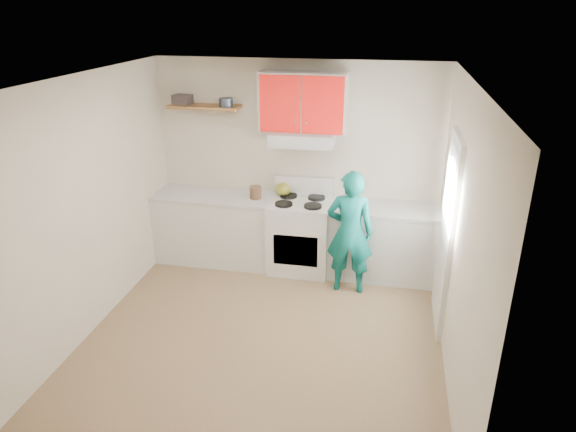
% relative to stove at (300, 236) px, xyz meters
% --- Properties ---
extents(floor, '(3.80, 3.80, 0.00)m').
position_rel_stove_xyz_m(floor, '(-0.10, -1.57, -0.46)').
color(floor, brown).
rests_on(floor, ground).
extents(ceiling, '(3.60, 3.80, 0.04)m').
position_rel_stove_xyz_m(ceiling, '(-0.10, -1.57, 2.14)').
color(ceiling, white).
rests_on(ceiling, floor).
extents(back_wall, '(3.60, 0.04, 2.60)m').
position_rel_stove_xyz_m(back_wall, '(-0.10, 0.32, 0.84)').
color(back_wall, beige).
rests_on(back_wall, floor).
extents(front_wall, '(3.60, 0.04, 2.60)m').
position_rel_stove_xyz_m(front_wall, '(-0.10, -3.47, 0.84)').
color(front_wall, beige).
rests_on(front_wall, floor).
extents(left_wall, '(0.04, 3.80, 2.60)m').
position_rel_stove_xyz_m(left_wall, '(-1.90, -1.57, 0.84)').
color(left_wall, beige).
rests_on(left_wall, floor).
extents(right_wall, '(0.04, 3.80, 2.60)m').
position_rel_stove_xyz_m(right_wall, '(1.70, -1.57, 0.84)').
color(right_wall, beige).
rests_on(right_wall, floor).
extents(door, '(0.05, 0.85, 2.05)m').
position_rel_stove_xyz_m(door, '(1.68, -0.88, 0.56)').
color(door, white).
rests_on(door, floor).
extents(door_glass, '(0.01, 0.55, 0.95)m').
position_rel_stove_xyz_m(door_glass, '(1.65, -0.88, 0.99)').
color(door_glass, white).
rests_on(door_glass, door).
extents(counter_left, '(1.52, 0.60, 0.90)m').
position_rel_stove_xyz_m(counter_left, '(-1.14, 0.02, -0.01)').
color(counter_left, silver).
rests_on(counter_left, floor).
extents(counter_right, '(1.32, 0.60, 0.90)m').
position_rel_stove_xyz_m(counter_right, '(1.04, 0.02, -0.01)').
color(counter_right, silver).
rests_on(counter_right, floor).
extents(stove, '(0.76, 0.65, 0.92)m').
position_rel_stove_xyz_m(stove, '(0.00, 0.00, 0.00)').
color(stove, white).
rests_on(stove, floor).
extents(range_hood, '(0.76, 0.44, 0.15)m').
position_rel_stove_xyz_m(range_hood, '(0.00, 0.10, 1.24)').
color(range_hood, silver).
rests_on(range_hood, back_wall).
extents(upper_cabinets, '(1.02, 0.33, 0.70)m').
position_rel_stove_xyz_m(upper_cabinets, '(0.00, 0.16, 1.66)').
color(upper_cabinets, red).
rests_on(upper_cabinets, back_wall).
extents(shelf, '(0.90, 0.30, 0.04)m').
position_rel_stove_xyz_m(shelf, '(-1.25, 0.18, 1.56)').
color(shelf, brown).
rests_on(shelf, back_wall).
extents(books, '(0.25, 0.20, 0.12)m').
position_rel_stove_xyz_m(books, '(-1.54, 0.20, 1.64)').
color(books, '#41393C').
rests_on(books, shelf).
extents(tin, '(0.17, 0.17, 0.10)m').
position_rel_stove_xyz_m(tin, '(-0.95, 0.14, 1.63)').
color(tin, '#333D4C').
rests_on(tin, shelf).
extents(kettle, '(0.21, 0.21, 0.17)m').
position_rel_stove_xyz_m(kettle, '(-0.26, 0.18, 0.55)').
color(kettle, olive).
rests_on(kettle, stove).
extents(crock, '(0.19, 0.19, 0.18)m').
position_rel_stove_xyz_m(crock, '(-0.58, 0.01, 0.53)').
color(crock, '#503623').
rests_on(crock, counter_left).
extents(cutting_board, '(0.38, 0.32, 0.02)m').
position_rel_stove_xyz_m(cutting_board, '(0.81, -0.05, 0.45)').
color(cutting_board, olive).
rests_on(cutting_board, counter_right).
extents(silicone_mat, '(0.29, 0.25, 0.01)m').
position_rel_stove_xyz_m(silicone_mat, '(1.47, 0.00, 0.44)').
color(silicone_mat, '#AF1113').
rests_on(silicone_mat, counter_right).
extents(person, '(0.55, 0.37, 1.50)m').
position_rel_stove_xyz_m(person, '(0.66, -0.42, 0.29)').
color(person, '#0B635D').
rests_on(person, floor).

